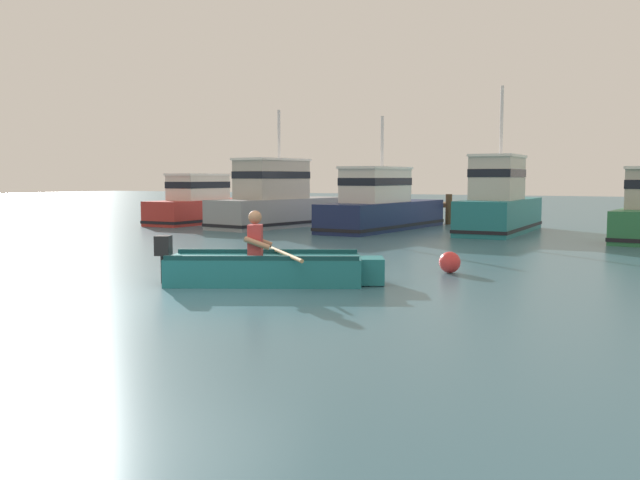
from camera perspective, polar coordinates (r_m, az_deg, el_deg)
ground_plane at (r=10.15m, az=-9.41°, el=-4.66°), size 120.00×120.00×0.00m
wooden_dock at (r=28.46m, az=1.32°, el=3.09°), size 10.75×1.64×1.29m
rowboat_with_person at (r=11.27m, az=-4.23°, el=-2.33°), size 3.51×2.37×1.19m
moored_boat_red at (r=26.64m, az=-9.49°, el=2.90°), size 1.66×5.62×1.87m
moored_boat_grey at (r=24.32m, az=-3.42°, el=3.17°), size 2.78×6.20×4.06m
moored_boat_navy at (r=22.91m, az=5.08°, el=2.77°), size 2.18×6.43×3.72m
moored_boat_teal at (r=22.25m, az=14.58°, el=2.88°), size 1.64×5.39×4.53m
mooring_buoy at (r=12.71m, az=10.65°, el=-1.81°), size 0.39×0.39×0.39m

